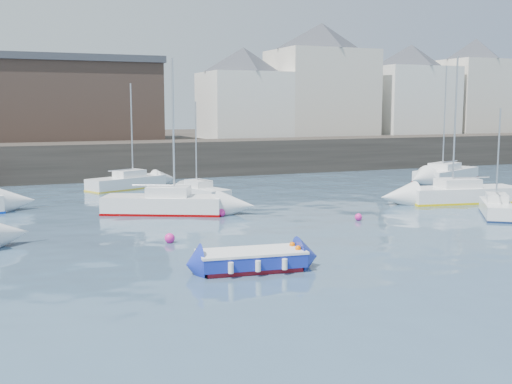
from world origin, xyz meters
name	(u,v)px	position (x,y,z in m)	size (l,w,h in m)	color
water	(387,275)	(0.00, 0.00, 0.00)	(220.00, 220.00, 0.00)	#2D4760
quay_wall	(152,159)	(0.00, 35.00, 1.50)	(90.00, 5.00, 3.00)	#28231E
land_strip	(113,148)	(0.00, 53.00, 1.40)	(90.00, 32.00, 2.80)	#28231E
bldg_east_a	(321,79)	(20.00, 42.00, 8.81)	(13.36, 13.36, 11.80)	beige
bldg_east_b	(410,89)	(31.00, 41.50, 7.87)	(11.88, 11.88, 9.95)	white
bldg_east_c	(474,86)	(40.00, 41.50, 8.37)	(11.14, 11.14, 10.95)	beige
bldg_east_d	(244,92)	(11.00, 41.50, 7.36)	(11.14, 11.14, 8.95)	white
warehouse	(65,99)	(-6.00, 43.00, 6.62)	(16.40, 10.40, 7.60)	#3D2D26
blue_dinghy	(251,259)	(-4.17, 2.50, 0.41)	(4.05, 2.25, 0.74)	maroon
sailboat_b	(164,204)	(-3.92, 15.97, 0.56)	(6.87, 4.87, 8.53)	white
sailboat_c	(497,208)	(12.53, 8.10, 0.45)	(3.78, 4.41, 5.84)	white
sailboat_d	(462,194)	(14.28, 12.95, 0.54)	(7.30, 3.46, 8.95)	white
sailboat_f	(200,192)	(-0.28, 20.64, 0.44)	(2.78, 5.05, 6.26)	white
sailboat_g	(446,174)	(21.44, 23.22, 0.52)	(7.52, 5.15, 9.14)	white
sailboat_h	(127,182)	(-3.62, 27.65, 0.49)	(6.14, 4.16, 7.58)	white
buoy_near	(170,243)	(-5.65, 8.30, 0.00)	(0.45, 0.45, 0.45)	#EA2091
buoy_mid	(358,220)	(4.95, 9.91, 0.00)	(0.39, 0.39, 0.39)	#EA2091
buoy_far	(221,216)	(-1.26, 13.87, 0.00)	(0.45, 0.45, 0.45)	#EA2091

